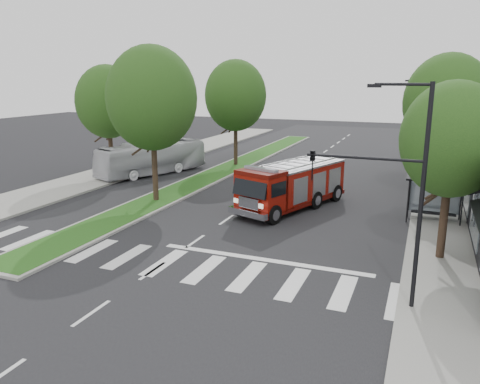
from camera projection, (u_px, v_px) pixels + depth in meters
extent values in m
plane|color=black|center=(195.00, 242.00, 23.75)|extent=(140.00, 140.00, 0.00)
cube|color=gray|center=(456.00, 214.00, 28.23)|extent=(5.00, 80.00, 0.15)
cube|color=gray|center=(92.00, 179.00, 37.99)|extent=(5.00, 80.00, 0.15)
cube|color=gray|center=(227.00, 169.00, 42.12)|extent=(3.00, 50.00, 0.14)
cube|color=#2B4B15|center=(227.00, 168.00, 42.11)|extent=(2.60, 49.50, 0.02)
cylinder|color=black|center=(408.00, 201.00, 26.58)|extent=(0.08, 0.08, 2.50)
cylinder|color=black|center=(462.00, 206.00, 25.56)|extent=(0.08, 0.08, 2.50)
cylinder|color=black|center=(409.00, 197.00, 27.66)|extent=(0.08, 0.08, 2.50)
cylinder|color=black|center=(461.00, 201.00, 26.65)|extent=(0.08, 0.08, 2.50)
cube|color=black|center=(437.00, 179.00, 26.30)|extent=(3.20, 1.60, 0.12)
cube|color=#8C99A5|center=(434.00, 198.00, 27.23)|extent=(2.80, 0.04, 1.80)
cube|color=black|center=(433.00, 213.00, 26.78)|extent=(2.40, 0.40, 0.08)
cylinder|color=black|center=(443.00, 221.00, 20.95)|extent=(0.36, 0.36, 3.74)
ellipsoid|color=black|center=(452.00, 139.00, 20.07)|extent=(4.40, 4.40, 5.06)
cylinder|color=black|center=(440.00, 167.00, 31.68)|extent=(0.36, 0.36, 4.40)
ellipsoid|color=black|center=(447.00, 103.00, 30.65)|extent=(5.60, 5.60, 6.44)
cylinder|color=black|center=(438.00, 150.00, 40.75)|extent=(0.36, 0.36, 3.96)
ellipsoid|color=black|center=(443.00, 105.00, 39.82)|extent=(5.00, 5.00, 5.75)
cylinder|color=black|center=(155.00, 168.00, 30.78)|extent=(0.36, 0.36, 4.62)
ellipsoid|color=black|center=(152.00, 98.00, 29.70)|extent=(5.80, 5.80, 6.67)
cylinder|color=black|center=(236.00, 143.00, 43.42)|extent=(0.36, 0.36, 4.40)
ellipsoid|color=black|center=(236.00, 96.00, 42.39)|extent=(5.60, 5.60, 6.44)
cylinder|color=black|center=(111.00, 151.00, 39.13)|extent=(0.36, 0.36, 4.18)
ellipsoid|color=black|center=(108.00, 102.00, 38.15)|extent=(5.20, 5.20, 5.98)
cylinder|color=black|center=(421.00, 202.00, 15.84)|extent=(0.16, 0.16, 8.00)
cylinder|color=black|center=(403.00, 84.00, 15.24)|extent=(1.80, 0.10, 0.10)
cube|color=black|center=(374.00, 86.00, 15.57)|extent=(0.45, 0.20, 0.12)
cylinder|color=black|center=(364.00, 158.00, 16.23)|extent=(4.00, 0.10, 0.10)
imported|color=black|center=(312.00, 166.00, 16.98)|extent=(0.18, 0.22, 1.10)
cylinder|color=black|center=(428.00, 131.00, 37.02)|extent=(0.16, 0.16, 8.00)
cylinder|color=black|center=(420.00, 80.00, 36.41)|extent=(1.80, 0.10, 0.10)
cube|color=black|center=(408.00, 81.00, 36.75)|extent=(0.45, 0.20, 0.12)
cube|color=#4E0904|center=(292.00, 200.00, 29.74)|extent=(5.36, 9.03, 0.26)
cube|color=maroon|center=(300.00, 181.00, 30.08)|extent=(4.66, 7.09, 2.06)
cube|color=maroon|center=(261.00, 193.00, 27.16)|extent=(3.06, 2.62, 2.17)
cube|color=#B2B2B7|center=(301.00, 165.00, 29.82)|extent=(4.66, 7.09, 0.12)
cylinder|color=#B2B2B7|center=(289.00, 160.00, 30.37)|extent=(2.19, 5.86, 0.10)
cylinder|color=#B2B2B7|center=(313.00, 163.00, 29.17)|extent=(2.19, 5.86, 0.10)
cube|color=silver|center=(247.00, 213.00, 26.53)|extent=(2.65, 1.25, 0.36)
cube|color=#8C99A5|center=(261.00, 169.00, 26.82)|extent=(2.26, 1.11, 0.19)
cylinder|color=black|center=(242.00, 207.00, 27.95)|extent=(0.72, 1.19, 1.14)
cylinder|color=black|center=(273.00, 215.00, 26.41)|extent=(0.72, 1.19, 1.14)
cylinder|color=black|center=(285.00, 194.00, 31.09)|extent=(0.72, 1.19, 1.14)
cylinder|color=black|center=(315.00, 200.00, 29.56)|extent=(0.72, 1.19, 1.14)
cylinder|color=black|center=(306.00, 188.00, 32.89)|extent=(0.72, 1.19, 1.14)
cylinder|color=black|center=(335.00, 193.00, 31.36)|extent=(0.72, 1.19, 1.14)
imported|color=silver|center=(152.00, 158.00, 39.90)|extent=(5.95, 10.20, 2.80)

